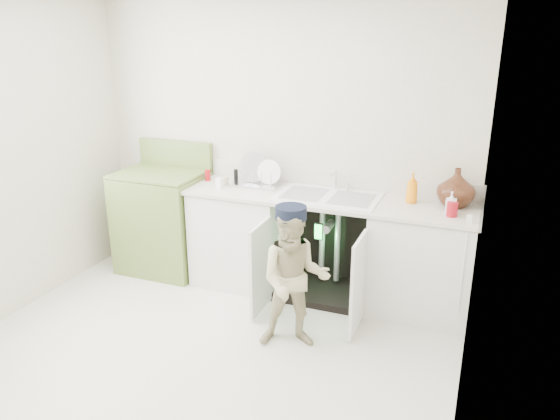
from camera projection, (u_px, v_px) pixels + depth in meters
The scene contains 5 objects.
ground at pixel (204, 353), 3.96m from camera, with size 3.50×3.50×0.00m, color silver.
room_shell at pixel (196, 189), 3.55m from camera, with size 6.00×5.50×1.26m.
counter_run at pixel (330, 245), 4.68m from camera, with size 2.44×1.02×1.21m.
avocado_stove at pixel (164, 219), 5.21m from camera, with size 0.78×0.65×1.20m.
repair_worker at pixel (294, 278), 3.91m from camera, with size 0.62×0.79×1.08m.
Camera 1 is at (1.75, -2.97, 2.28)m, focal length 35.00 mm.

